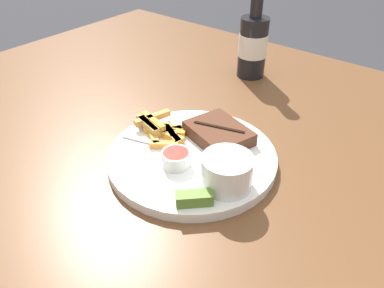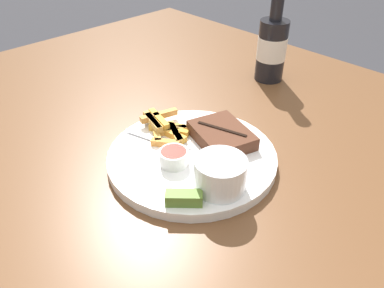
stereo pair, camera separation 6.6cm
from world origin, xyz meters
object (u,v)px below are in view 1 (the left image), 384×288
Objects in this scene: dipping_sauce_cup at (175,157)px; pickle_spear at (194,198)px; fork_utensil at (152,142)px; beer_bottle at (253,43)px; dinner_plate at (192,157)px; steak_portion at (219,133)px; coleslaw_cup at (227,170)px.

dipping_sauce_cup is 0.10m from pickle_spear.
fork_utensil is 0.41m from beer_bottle.
fork_utensil is at bearing 164.67° from dipping_sauce_cup.
dipping_sauce_cup reaches higher than fork_utensil.
pickle_spear is at bearing -49.60° from dinner_plate.
pickle_spear is at bearing -66.25° from steak_portion.
dinner_plate is 6.07× the size of dipping_sauce_cup.
coleslaw_cup reaches higher than fork_utensil.
dipping_sauce_cup is at bearing -96.96° from steak_portion.
dinner_plate is 2.22× the size of steak_portion.
coleslaw_cup reaches higher than pickle_spear.
coleslaw_cup is (0.09, -0.10, 0.02)m from steak_portion.
dinner_plate is 5.47× the size of pickle_spear.
dipping_sauce_cup is at bearing -93.68° from dinner_plate.
coleslaw_cup is 0.46m from beer_bottle.
pickle_spear is (-0.01, -0.07, -0.02)m from coleslaw_cup.
steak_portion is 0.13m from fork_utensil.
dinner_plate is at bearing 86.32° from dipping_sauce_cup.
dinner_plate is 0.05m from dipping_sauce_cup.
coleslaw_cup is at bearing 7.01° from dipping_sauce_cup.
coleslaw_cup is 1.65× the size of dipping_sauce_cup.
steak_portion reaches higher than dinner_plate.
coleslaw_cup is 0.18m from fork_utensil.
steak_portion is at bearing 28.92° from fork_utensil.
coleslaw_cup is (0.10, -0.03, 0.04)m from dinner_plate.
pickle_spear is at bearing -67.90° from beer_bottle.
coleslaw_cup is at bearing -63.28° from beer_bottle.
dipping_sauce_cup is (-0.01, -0.11, 0.00)m from steak_portion.
dinner_plate is 0.11m from coleslaw_cup.
pickle_spear is at bearing -41.53° from fork_utensil.
coleslaw_cup is 0.34× the size of beer_bottle.
dinner_plate is 1.27× the size of beer_bottle.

